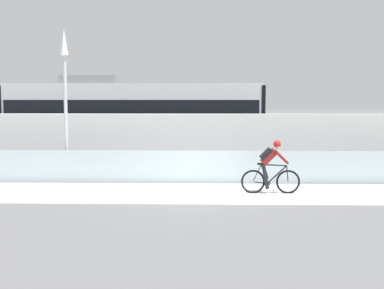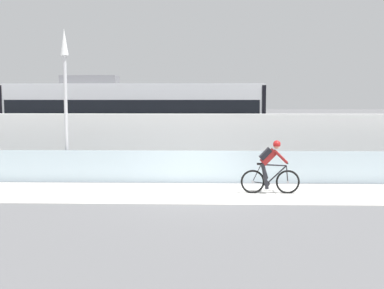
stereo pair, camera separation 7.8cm
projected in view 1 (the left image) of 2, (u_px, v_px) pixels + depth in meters
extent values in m
plane|color=slate|center=(197.00, 193.00, 14.97)|extent=(200.00, 200.00, 0.00)
cube|color=silver|center=(197.00, 193.00, 14.97)|extent=(32.00, 3.20, 0.01)
cube|color=silver|center=(198.00, 167.00, 16.76)|extent=(32.00, 0.05, 1.09)
cube|color=silver|center=(199.00, 144.00, 18.49)|extent=(32.00, 0.36, 2.27)
cube|color=#595654|center=(200.00, 165.00, 21.07)|extent=(32.00, 0.08, 0.01)
cube|color=#595654|center=(200.00, 161.00, 22.50)|extent=(32.00, 0.08, 0.01)
cube|color=silver|center=(135.00, 120.00, 21.68)|extent=(11.00, 2.50, 3.10)
cube|color=black|center=(135.00, 112.00, 21.64)|extent=(10.56, 2.54, 1.04)
cube|color=#4C4C51|center=(135.00, 151.00, 21.81)|extent=(10.78, 2.53, 0.28)
cube|color=slate|center=(89.00, 80.00, 21.56)|extent=(2.40, 1.10, 0.36)
cube|color=#232326|center=(56.00, 154.00, 21.92)|extent=(1.40, 1.88, 0.20)
cylinder|color=black|center=(51.00, 158.00, 21.21)|extent=(0.60, 0.10, 0.60)
cylinder|color=black|center=(61.00, 154.00, 22.64)|extent=(0.60, 0.10, 0.60)
cube|color=#232326|center=(215.00, 155.00, 21.73)|extent=(1.40, 1.88, 0.20)
cylinder|color=black|center=(216.00, 158.00, 21.03)|extent=(0.60, 0.10, 0.60)
cylinder|color=black|center=(215.00, 154.00, 22.45)|extent=(0.60, 0.10, 0.60)
cube|color=black|center=(12.00, 119.00, 21.82)|extent=(0.16, 2.54, 2.94)
cube|color=black|center=(260.00, 120.00, 21.53)|extent=(0.16, 2.54, 2.94)
torus|color=black|center=(288.00, 182.00, 14.87)|extent=(0.72, 0.06, 0.72)
cylinder|color=#99999E|center=(288.00, 182.00, 14.87)|extent=(0.07, 0.10, 0.07)
torus|color=black|center=(253.00, 182.00, 14.89)|extent=(0.72, 0.06, 0.72)
cylinder|color=#99999E|center=(253.00, 182.00, 14.89)|extent=(0.07, 0.10, 0.07)
cylinder|color=black|center=(277.00, 175.00, 14.85)|extent=(0.60, 0.04, 0.58)
cylinder|color=black|center=(264.00, 174.00, 14.86)|extent=(0.22, 0.04, 0.59)
cylinder|color=black|center=(274.00, 165.00, 14.83)|extent=(0.76, 0.04, 0.07)
cylinder|color=black|center=(260.00, 183.00, 14.89)|extent=(0.43, 0.03, 0.09)
cylinder|color=black|center=(257.00, 173.00, 14.86)|extent=(0.27, 0.02, 0.53)
cylinder|color=black|center=(287.00, 174.00, 14.84)|extent=(0.08, 0.03, 0.49)
cube|color=black|center=(261.00, 164.00, 14.83)|extent=(0.24, 0.10, 0.05)
cylinder|color=black|center=(287.00, 162.00, 14.81)|extent=(0.03, 0.58, 0.03)
cylinder|color=#262628|center=(267.00, 184.00, 14.89)|extent=(0.18, 0.02, 0.18)
cube|color=maroon|center=(269.00, 157.00, 14.81)|extent=(0.50, 0.28, 0.51)
cube|color=black|center=(266.00, 154.00, 14.80)|extent=(0.38, 0.30, 0.38)
sphere|color=beige|center=(277.00, 145.00, 14.77)|extent=(0.20, 0.20, 0.20)
sphere|color=red|center=(277.00, 144.00, 14.76)|extent=(0.23, 0.23, 0.23)
cylinder|color=maroon|center=(282.00, 157.00, 14.64)|extent=(0.41, 0.08, 0.41)
cylinder|color=maroon|center=(280.00, 156.00, 14.96)|extent=(0.41, 0.08, 0.41)
cylinder|color=black|center=(265.00, 176.00, 14.78)|extent=(0.25, 0.11, 0.79)
cylinder|color=black|center=(265.00, 171.00, 14.94)|extent=(0.25, 0.11, 0.52)
cylinder|color=gray|center=(67.00, 178.00, 17.22)|extent=(0.24, 0.24, 0.20)
cylinder|color=silver|center=(66.00, 117.00, 17.02)|extent=(0.12, 0.12, 4.20)
cone|color=white|center=(64.00, 42.00, 16.77)|extent=(0.28, 0.28, 0.90)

